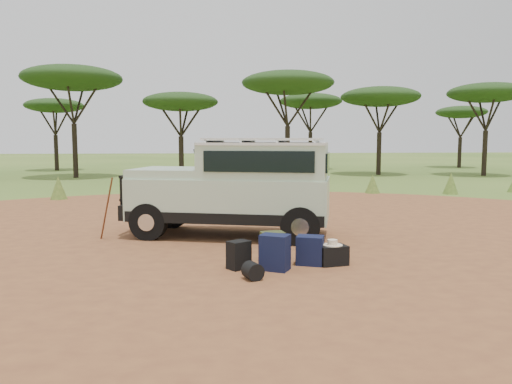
{
  "coord_description": "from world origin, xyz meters",
  "views": [
    {
      "loc": [
        -0.8,
        -10.29,
        2.16
      ],
      "look_at": [
        0.37,
        0.64,
        1.0
      ],
      "focal_mm": 35.0,
      "sensor_mm": 36.0,
      "label": 1
    }
  ],
  "objects": [
    {
      "name": "ground",
      "position": [
        0.0,
        0.0,
        0.0
      ],
      "size": [
        140.0,
        140.0,
        0.0
      ],
      "primitive_type": "plane",
      "color": "#486825",
      "rests_on": "ground"
    },
    {
      "name": "safari_hat",
      "position": [
        1.41,
        -2.04,
        0.38
      ],
      "size": [
        0.35,
        0.35,
        0.1
      ],
      "color": "beige",
      "rests_on": "hard_case"
    },
    {
      "name": "acacia_treeline",
      "position": [
        0.75,
        19.81,
        4.87
      ],
      "size": [
        46.7,
        13.2,
        6.26
      ],
      "color": "black",
      "rests_on": "ground"
    },
    {
      "name": "backpack_navy",
      "position": [
        0.37,
        -2.28,
        0.3
      ],
      "size": [
        0.56,
        0.5,
        0.6
      ],
      "primitive_type": "cube",
      "rotation": [
        0.0,
        0.0,
        -0.48
      ],
      "color": "#131B3D",
      "rests_on": "ground"
    },
    {
      "name": "hard_case",
      "position": [
        1.41,
        -2.04,
        0.17
      ],
      "size": [
        0.55,
        0.44,
        0.34
      ],
      "primitive_type": "cube",
      "rotation": [
        0.0,
        0.0,
        0.21
      ],
      "color": "black",
      "rests_on": "ground"
    },
    {
      "name": "dirt_clearing",
      "position": [
        0.0,
        0.0,
        0.0
      ],
      "size": [
        23.0,
        23.0,
        0.01
      ],
      "primitive_type": "cylinder",
      "color": "#935930",
      "rests_on": "ground"
    },
    {
      "name": "stuff_sack",
      "position": [
        -0.05,
        -2.81,
        0.14
      ],
      "size": [
        0.35,
        0.35,
        0.28
      ],
      "primitive_type": "cylinder",
      "rotation": [
        1.57,
        0.0,
        0.35
      ],
      "color": "black",
      "rests_on": "ground"
    },
    {
      "name": "backpack_olive",
      "position": [
        0.41,
        -1.74,
        0.27
      ],
      "size": [
        0.44,
        0.35,
        0.55
      ],
      "primitive_type": "cube",
      "rotation": [
        0.0,
        0.0,
        0.18
      ],
      "color": "#3C4A22",
      "rests_on": "ground"
    },
    {
      "name": "backpack_black",
      "position": [
        -0.22,
        -2.15,
        0.24
      ],
      "size": [
        0.43,
        0.41,
        0.48
      ],
      "primitive_type": "cube",
      "rotation": [
        0.0,
        0.0,
        0.59
      ],
      "color": "black",
      "rests_on": "ground"
    },
    {
      "name": "walking_staff",
      "position": [
        -2.85,
        0.51,
        0.69
      ],
      "size": [
        0.39,
        0.42,
        1.37
      ],
      "primitive_type": "cylinder",
      "rotation": [
        0.36,
        0.0,
        0.74
      ],
      "color": "brown",
      "rests_on": "ground"
    },
    {
      "name": "duffel_navy",
      "position": [
        1.03,
        -1.99,
        0.25
      ],
      "size": [
        0.54,
        0.47,
        0.51
      ],
      "primitive_type": "cube",
      "rotation": [
        0.0,
        0.0,
        -0.36
      ],
      "color": "#131B3D",
      "rests_on": "ground"
    },
    {
      "name": "safari_vehicle",
      "position": [
        -0.05,
        0.73,
        1.06
      ],
      "size": [
        4.77,
        2.93,
        2.19
      ],
      "rotation": [
        0.0,
        0.0,
        -0.28
      ],
      "color": "#B5CDAF",
      "rests_on": "ground"
    },
    {
      "name": "grass_fringe",
      "position": [
        0.12,
        8.67,
        0.4
      ],
      "size": [
        36.6,
        1.6,
        0.9
      ],
      "color": "#486825",
      "rests_on": "ground"
    }
  ]
}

